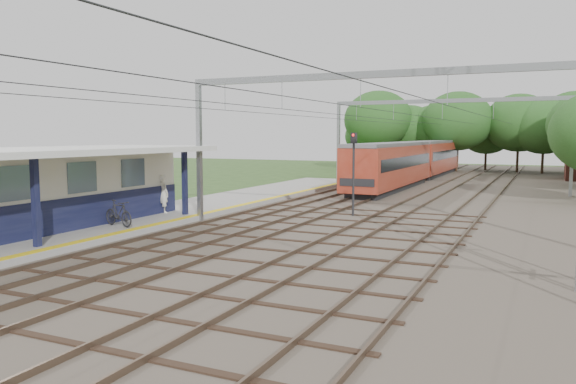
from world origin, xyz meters
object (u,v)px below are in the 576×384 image
Objects in this scene: train at (416,160)px; signal_post at (354,164)px; bicycle at (118,213)px; person at (163,194)px.

signal_post is at bearing -85.51° from train.
train reaches higher than bicycle.
bicycle is at bearing -105.49° from signal_post.
signal_post reaches higher than bicycle.
signal_post reaches higher than train.
train is at bearing -86.03° from person.
bicycle is 33.15m from train.
person is 29.10m from train.
bicycle is 12.05m from signal_post.
signal_post is (7.70, 9.07, 1.90)m from bicycle.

